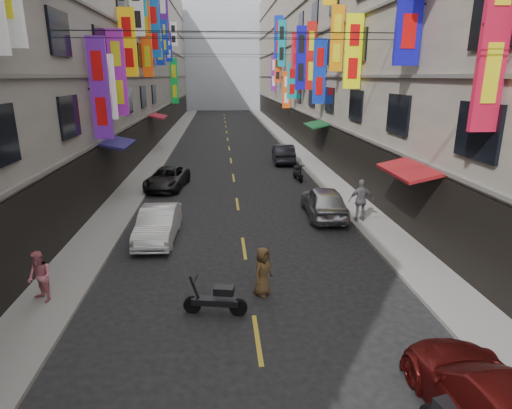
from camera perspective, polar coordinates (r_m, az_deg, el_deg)
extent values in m
cube|color=slate|center=(40.21, -12.26, 7.29)|extent=(2.00, 90.00, 0.12)
cube|color=slate|center=(40.46, 4.99, 7.66)|extent=(2.00, 90.00, 0.12)
cube|color=gray|center=(41.04, -21.99, 19.94)|extent=(10.00, 90.00, 19.00)
cube|color=black|center=(40.14, -13.74, 9.26)|extent=(0.12, 85.50, 3.00)
cube|color=#66635E|center=(39.97, -13.90, 11.68)|extent=(0.16, 90.00, 0.14)
cube|color=#66635E|center=(39.84, -14.23, 16.26)|extent=(0.16, 90.00, 0.14)
cube|color=#66635E|center=(39.97, -14.58, 20.84)|extent=(0.16, 90.00, 0.14)
cube|color=#ACA390|center=(41.52, 14.10, 20.56)|extent=(10.00, 90.00, 19.00)
cube|color=black|center=(40.43, 6.39, 9.68)|extent=(0.12, 85.50, 3.00)
cube|color=#66635E|center=(40.26, 6.46, 12.08)|extent=(0.16, 90.00, 0.14)
cube|color=#66635E|center=(40.13, 6.61, 16.64)|extent=(0.16, 90.00, 0.14)
cube|color=#66635E|center=(40.26, 6.77, 21.19)|extent=(0.16, 90.00, 0.14)
cube|color=#A4AAB7|center=(89.49, -4.56, 19.64)|extent=(18.00, 8.00, 22.00)
cube|color=red|center=(13.74, 29.47, 20.17)|extent=(0.78, 0.18, 5.60)
cylinder|color=black|center=(13.76, 29.65, 20.14)|extent=(0.88, 0.08, 0.08)
cube|color=#110EA8|center=(18.56, 19.94, 23.87)|extent=(0.99, 0.18, 4.41)
cylinder|color=black|center=(18.58, 20.09, 23.85)|extent=(1.09, 0.08, 0.08)
cube|color=#591B94|center=(22.28, -20.11, 14.28)|extent=(0.89, 0.18, 4.74)
cylinder|color=black|center=(22.29, -20.24, 14.26)|extent=(0.99, 0.08, 0.08)
cube|color=white|center=(24.13, -19.12, 14.55)|extent=(0.75, 0.18, 3.26)
cylinder|color=black|center=(24.14, -19.24, 14.54)|extent=(0.85, 0.08, 0.08)
cube|color=#F7FF0D|center=(24.94, 12.83, 19.23)|extent=(0.94, 0.18, 3.82)
cylinder|color=black|center=(24.95, 12.95, 19.22)|extent=(1.04, 0.08, 0.08)
cube|color=purple|center=(26.21, -17.95, 16.31)|extent=(0.91, 0.18, 4.67)
cylinder|color=black|center=(26.22, -18.06, 16.31)|extent=(1.01, 0.08, 0.08)
cube|color=orange|center=(28.65, 10.73, 20.89)|extent=(0.79, 0.18, 3.84)
cylinder|color=black|center=(28.66, 10.83, 20.89)|extent=(0.89, 0.08, 0.08)
cube|color=yellow|center=(29.53, -16.71, 19.98)|extent=(1.02, 0.18, 4.06)
cylinder|color=black|center=(29.54, -16.81, 19.97)|extent=(1.12, 0.08, 0.08)
cube|color=#0F2EB4|center=(32.56, 8.45, 17.11)|extent=(0.92, 0.18, 4.50)
cylinder|color=black|center=(32.57, 8.54, 17.11)|extent=(1.02, 0.08, 0.08)
cube|color=silver|center=(33.99, -15.66, 24.12)|extent=(0.94, 0.18, 3.95)
cylinder|color=black|center=(34.00, -15.75, 24.12)|extent=(1.04, 0.08, 0.08)
cube|color=red|center=(36.12, 7.34, 19.02)|extent=(0.74, 0.18, 5.14)
cylinder|color=black|center=(36.13, 7.42, 19.02)|extent=(0.84, 0.08, 0.08)
cube|color=#FF4F0E|center=(37.42, -14.44, 20.50)|extent=(0.84, 0.18, 5.68)
cylinder|color=black|center=(37.43, -14.52, 20.49)|extent=(0.94, 0.08, 0.08)
cube|color=#140EAD|center=(39.95, 6.00, 18.83)|extent=(0.89, 0.18, 5.35)
cylinder|color=black|center=(39.96, 6.07, 18.83)|extent=(0.99, 0.08, 0.08)
cube|color=#0F53AF|center=(42.07, -13.40, 21.87)|extent=(1.00, 0.18, 4.90)
cylinder|color=black|center=(42.08, -13.47, 21.87)|extent=(1.10, 0.08, 0.08)
cube|color=red|center=(42.49, 5.39, 19.75)|extent=(0.86, 0.18, 3.28)
cylinder|color=black|center=(42.50, 5.46, 19.74)|extent=(0.96, 0.08, 0.08)
cube|color=#0C9492|center=(44.12, 4.83, 16.08)|extent=(0.95, 0.18, 3.40)
cylinder|color=black|center=(44.13, 4.89, 16.08)|extent=(1.05, 0.08, 0.08)
cube|color=#0F2AB7|center=(45.67, -12.72, 20.07)|extent=(0.82, 0.18, 3.83)
cylinder|color=black|center=(45.67, -12.79, 20.06)|extent=(0.92, 0.08, 0.08)
cube|color=#0D2F9E|center=(48.20, -12.28, 20.95)|extent=(0.99, 0.18, 3.39)
cylinder|color=black|center=(48.21, -12.34, 20.95)|extent=(1.09, 0.08, 0.08)
cube|color=#FA4D0D|center=(48.00, 4.07, 15.00)|extent=(0.83, 0.18, 3.85)
cylinder|color=black|center=(48.01, 4.14, 15.00)|extent=(0.93, 0.08, 0.08)
cube|color=#4B1679|center=(49.59, -12.23, 23.20)|extent=(1.03, 0.18, 4.60)
cylinder|color=black|center=(49.59, -12.29, 23.20)|extent=(1.13, 0.08, 0.08)
cube|color=#0C8397|center=(52.27, 3.43, 20.64)|extent=(0.87, 0.18, 5.03)
cylinder|color=black|center=(52.27, 3.49, 20.64)|extent=(0.97, 0.08, 0.08)
cube|color=#0F21B9|center=(54.20, -11.56, 19.82)|extent=(0.73, 0.18, 3.18)
cylinder|color=black|center=(54.21, -11.61, 19.82)|extent=(0.83, 0.08, 0.08)
cube|color=#0F2BAF|center=(54.37, 3.02, 21.36)|extent=(1.02, 0.18, 4.83)
cylinder|color=black|center=(54.38, 3.08, 21.36)|extent=(1.12, 0.08, 0.08)
cube|color=#EF4616|center=(55.54, 2.90, 17.53)|extent=(0.77, 0.18, 3.11)
cylinder|color=black|center=(55.55, 2.96, 17.53)|extent=(0.87, 0.08, 0.08)
cube|color=#0E9A34|center=(57.54, -10.85, 15.85)|extent=(0.91, 0.18, 5.55)
cylinder|color=black|center=(57.54, -10.90, 15.85)|extent=(1.01, 0.08, 0.08)
cube|color=white|center=(60.20, -10.95, 21.43)|extent=(0.86, 0.18, 2.87)
cylinder|color=black|center=(60.21, -11.00, 21.42)|extent=(0.96, 0.08, 0.08)
cube|color=#711A90|center=(59.97, 2.37, 17.11)|extent=(0.66, 0.18, 4.64)
cylinder|color=black|center=(59.97, 2.42, 17.11)|extent=(0.76, 0.08, 0.08)
cube|color=maroon|center=(17.28, 19.71, 4.42)|extent=(1.39, 3.20, 0.41)
cube|color=#1E1854|center=(24.24, -18.00, 7.88)|extent=(1.39, 3.20, 0.41)
cube|color=#12431F|center=(32.35, 8.07, 10.55)|extent=(1.39, 3.20, 0.41)
cube|color=maroon|center=(39.89, -12.95, 11.44)|extent=(1.39, 3.20, 0.41)
cylinder|color=black|center=(19.47, -2.56, 22.04)|extent=(14.00, 0.04, 0.04)
cylinder|color=black|center=(33.51, -3.66, 21.85)|extent=(14.00, 0.04, 0.04)
cylinder|color=black|center=(47.43, -4.05, 19.36)|extent=(14.00, 0.04, 0.04)
cube|color=gold|center=(11.37, 0.19, -17.45)|extent=(0.12, 2.20, 0.01)
cube|color=gold|center=(16.67, -1.62, -5.82)|extent=(0.12, 2.20, 0.01)
cube|color=gold|center=(22.32, -2.50, 0.08)|extent=(0.12, 2.20, 0.01)
cube|color=gold|center=(28.12, -3.02, 3.58)|extent=(0.12, 2.20, 0.01)
cube|color=gold|center=(33.99, -3.36, 5.87)|extent=(0.12, 2.20, 0.01)
cube|color=gold|center=(39.89, -3.61, 7.49)|extent=(0.12, 2.20, 0.01)
cube|color=gold|center=(45.83, -3.79, 8.68)|extent=(0.12, 2.20, 0.01)
cube|color=gold|center=(51.77, -3.93, 9.61)|extent=(0.12, 2.20, 0.01)
cube|color=gold|center=(57.73, -4.04, 10.34)|extent=(0.12, 2.20, 0.01)
cube|color=gold|center=(63.70, -4.13, 10.94)|extent=(0.12, 2.20, 0.01)
cube|color=gold|center=(69.67, -4.21, 11.43)|extent=(0.12, 2.20, 0.01)
cube|color=gold|center=(75.64, -4.27, 11.85)|extent=(0.12, 2.20, 0.01)
cylinder|color=black|center=(12.43, -8.46, -13.10)|extent=(0.51, 0.21, 0.50)
cylinder|color=black|center=(12.19, -2.36, -13.55)|extent=(0.51, 0.21, 0.50)
cube|color=black|center=(12.22, -5.46, -12.73)|extent=(1.33, 0.54, 0.18)
cube|color=black|center=(12.01, -4.32, -11.36)|extent=(0.60, 0.42, 0.22)
cylinder|color=black|center=(12.19, -8.09, -11.30)|extent=(0.36, 0.15, 0.88)
cylinder|color=black|center=(12.03, -8.16, -9.83)|extent=(0.15, 0.50, 0.06)
cylinder|color=black|center=(26.86, 5.99, 3.42)|extent=(0.17, 0.51, 0.50)
cylinder|color=black|center=(28.07, 5.23, 4.02)|extent=(0.17, 0.51, 0.50)
cube|color=black|center=(27.43, 5.61, 4.03)|extent=(0.44, 1.32, 0.18)
cube|color=black|center=(27.59, 5.49, 4.85)|extent=(0.38, 0.58, 0.22)
cylinder|color=black|center=(26.85, 5.96, 4.40)|extent=(0.12, 0.36, 0.88)
cylinder|color=black|center=(26.78, 5.98, 5.13)|extent=(0.50, 0.11, 0.06)
imported|color=silver|center=(17.73, -12.92, -2.56)|extent=(1.55, 4.09, 1.33)
imported|color=black|center=(25.87, -11.77, 3.45)|extent=(2.61, 4.60, 1.21)
imported|color=#530F0E|center=(9.53, 29.33, -22.58)|extent=(1.96, 4.71, 1.36)
imported|color=#A6A6AA|center=(20.40, 9.06, 0.40)|extent=(1.90, 4.36, 1.46)
imported|color=#222229|center=(33.11, 3.66, 6.81)|extent=(1.71, 4.36, 1.41)
imported|color=#CE6D79|center=(13.87, -26.88, -8.61)|extent=(0.90, 0.87, 1.53)
imported|color=#5A595C|center=(19.66, 13.83, 0.54)|extent=(1.15, 0.68, 1.91)
imported|color=brown|center=(13.03, 0.90, -8.90)|extent=(0.87, 0.89, 1.52)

